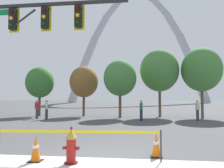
{
  "coord_description": "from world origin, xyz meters",
  "views": [
    {
      "loc": [
        1.33,
        -7.02,
        1.8
      ],
      "look_at": [
        -0.17,
        5.0,
        2.5
      ],
      "focal_mm": 37.07,
      "sensor_mm": 36.0,
      "label": 1
    }
  ],
  "objects_px": {
    "pedestrian_walking_left": "(47,109)",
    "monument_arch": "(136,53)",
    "fire_hydrant": "(71,146)",
    "pedestrian_near_trees": "(197,110)",
    "traffic_signal_gantry": "(20,37)",
    "pedestrian_walking_right": "(37,109)",
    "pedestrian_standing_center": "(141,110)",
    "traffic_cone_mid_sidewalk": "(156,145)",
    "traffic_cone_by_hydrant": "(36,149)"
  },
  "relations": [
    {
      "from": "pedestrian_walking_left",
      "to": "monument_arch",
      "type": "bearing_deg",
      "value": 83.66
    },
    {
      "from": "fire_hydrant",
      "to": "pedestrian_near_trees",
      "type": "distance_m",
      "value": 13.75
    },
    {
      "from": "traffic_signal_gantry",
      "to": "pedestrian_walking_right",
      "type": "bearing_deg",
      "value": 111.13
    },
    {
      "from": "traffic_signal_gantry",
      "to": "pedestrian_near_trees",
      "type": "xyz_separation_m",
      "value": [
        9.22,
        9.6,
        -3.45
      ]
    },
    {
      "from": "traffic_signal_gantry",
      "to": "pedestrian_standing_center",
      "type": "distance_m",
      "value": 10.93
    },
    {
      "from": "traffic_cone_mid_sidewalk",
      "to": "traffic_signal_gantry",
      "type": "relative_size",
      "value": 0.11
    },
    {
      "from": "pedestrian_standing_center",
      "to": "pedestrian_near_trees",
      "type": "height_order",
      "value": "same"
    },
    {
      "from": "pedestrian_walking_left",
      "to": "pedestrian_standing_center",
      "type": "bearing_deg",
      "value": -1.04
    },
    {
      "from": "pedestrian_walking_right",
      "to": "monument_arch",
      "type": "bearing_deg",
      "value": 82.53
    },
    {
      "from": "fire_hydrant",
      "to": "traffic_cone_mid_sidewalk",
      "type": "xyz_separation_m",
      "value": [
        2.35,
        1.03,
        -0.11
      ]
    },
    {
      "from": "traffic_cone_by_hydrant",
      "to": "traffic_signal_gantry",
      "type": "relative_size",
      "value": 0.11
    },
    {
      "from": "traffic_signal_gantry",
      "to": "pedestrian_walking_right",
      "type": "height_order",
      "value": "traffic_signal_gantry"
    },
    {
      "from": "traffic_signal_gantry",
      "to": "pedestrian_near_trees",
      "type": "distance_m",
      "value": 13.75
    },
    {
      "from": "fire_hydrant",
      "to": "pedestrian_walking_right",
      "type": "xyz_separation_m",
      "value": [
        -6.81,
        12.45,
        0.35
      ]
    },
    {
      "from": "monument_arch",
      "to": "fire_hydrant",
      "type": "bearing_deg",
      "value": -90.47
    },
    {
      "from": "fire_hydrant",
      "to": "pedestrian_standing_center",
      "type": "bearing_deg",
      "value": 80.76
    },
    {
      "from": "traffic_signal_gantry",
      "to": "pedestrian_near_trees",
      "type": "bearing_deg",
      "value": 46.15
    },
    {
      "from": "pedestrian_standing_center",
      "to": "pedestrian_near_trees",
      "type": "relative_size",
      "value": 1.0
    },
    {
      "from": "fire_hydrant",
      "to": "traffic_cone_mid_sidewalk",
      "type": "relative_size",
      "value": 1.36
    },
    {
      "from": "traffic_cone_by_hydrant",
      "to": "pedestrian_near_trees",
      "type": "distance_m",
      "value": 14.18
    },
    {
      "from": "traffic_signal_gantry",
      "to": "pedestrian_standing_center",
      "type": "height_order",
      "value": "traffic_signal_gantry"
    },
    {
      "from": "pedestrian_near_trees",
      "to": "traffic_signal_gantry",
      "type": "bearing_deg",
      "value": -133.85
    },
    {
      "from": "traffic_signal_gantry",
      "to": "pedestrian_walking_right",
      "type": "distance_m",
      "value": 11.05
    },
    {
      "from": "traffic_cone_by_hydrant",
      "to": "pedestrian_standing_center",
      "type": "relative_size",
      "value": 0.46
    },
    {
      "from": "traffic_signal_gantry",
      "to": "traffic_cone_mid_sidewalk",
      "type": "bearing_deg",
      "value": -16.89
    },
    {
      "from": "monument_arch",
      "to": "pedestrian_near_trees",
      "type": "relative_size",
      "value": 28.49
    },
    {
      "from": "traffic_cone_mid_sidewalk",
      "to": "pedestrian_standing_center",
      "type": "distance_m",
      "value": 10.77
    },
    {
      "from": "pedestrian_near_trees",
      "to": "pedestrian_walking_right",
      "type": "bearing_deg",
      "value": 179.18
    },
    {
      "from": "traffic_cone_mid_sidewalk",
      "to": "pedestrian_walking_left",
      "type": "bearing_deg",
      "value": 126.62
    },
    {
      "from": "pedestrian_standing_center",
      "to": "pedestrian_walking_right",
      "type": "height_order",
      "value": "same"
    },
    {
      "from": "traffic_cone_by_hydrant",
      "to": "monument_arch",
      "type": "relative_size",
      "value": 0.02
    },
    {
      "from": "monument_arch",
      "to": "pedestrian_near_trees",
      "type": "distance_m",
      "value": 58.76
    },
    {
      "from": "fire_hydrant",
      "to": "pedestrian_near_trees",
      "type": "bearing_deg",
      "value": 63.18
    },
    {
      "from": "pedestrian_walking_right",
      "to": "fire_hydrant",
      "type": "bearing_deg",
      "value": -61.34
    },
    {
      "from": "fire_hydrant",
      "to": "monument_arch",
      "type": "distance_m",
      "value": 70.47
    },
    {
      "from": "traffic_cone_mid_sidewalk",
      "to": "monument_arch",
      "type": "xyz_separation_m",
      "value": [
        -1.78,
        67.64,
        15.91
      ]
    },
    {
      "from": "traffic_cone_by_hydrant",
      "to": "pedestrian_standing_center",
      "type": "bearing_deg",
      "value": 75.75
    },
    {
      "from": "traffic_cone_mid_sidewalk",
      "to": "traffic_signal_gantry",
      "type": "bearing_deg",
      "value": 163.11
    },
    {
      "from": "monument_arch",
      "to": "pedestrian_walking_right",
      "type": "height_order",
      "value": "monument_arch"
    },
    {
      "from": "fire_hydrant",
      "to": "monument_arch",
      "type": "relative_size",
      "value": 0.02
    },
    {
      "from": "fire_hydrant",
      "to": "pedestrian_walking_right",
      "type": "bearing_deg",
      "value": 118.66
    },
    {
      "from": "traffic_cone_mid_sidewalk",
      "to": "pedestrian_near_trees",
      "type": "bearing_deg",
      "value": 71.06
    },
    {
      "from": "traffic_cone_by_hydrant",
      "to": "traffic_signal_gantry",
      "type": "xyz_separation_m",
      "value": [
        -1.97,
        2.58,
        3.91
      ]
    },
    {
      "from": "traffic_cone_by_hydrant",
      "to": "pedestrian_near_trees",
      "type": "bearing_deg",
      "value": 59.22
    },
    {
      "from": "traffic_cone_by_hydrant",
      "to": "traffic_cone_mid_sidewalk",
      "type": "height_order",
      "value": "same"
    },
    {
      "from": "fire_hydrant",
      "to": "pedestrian_walking_left",
      "type": "bearing_deg",
      "value": 115.74
    },
    {
      "from": "traffic_cone_by_hydrant",
      "to": "traffic_signal_gantry",
      "type": "distance_m",
      "value": 5.08
    },
    {
      "from": "pedestrian_walking_left",
      "to": "pedestrian_standing_center",
      "type": "xyz_separation_m",
      "value": [
        7.66,
        -0.14,
        0.0
      ]
    },
    {
      "from": "traffic_signal_gantry",
      "to": "monument_arch",
      "type": "relative_size",
      "value": 0.14
    },
    {
      "from": "traffic_cone_by_hydrant",
      "to": "pedestrian_walking_left",
      "type": "relative_size",
      "value": 0.46
    }
  ]
}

